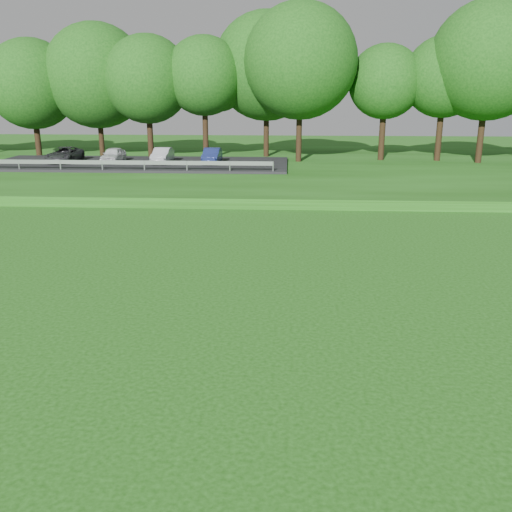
{
  "coord_description": "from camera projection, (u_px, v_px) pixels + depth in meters",
  "views": [
    {
      "loc": [
        -11.87,
        -12.5,
        6.66
      ],
      "look_at": [
        -12.9,
        5.47,
        1.3
      ],
      "focal_mm": 40.0,
      "sensor_mm": 36.0,
      "label": 1
    }
  ],
  "objects": [
    {
      "name": "berm",
      "position": [
        437.0,
        169.0,
        45.66
      ],
      "size": [
        130.0,
        30.0,
        0.6
      ],
      "primitive_type": "cube",
      "color": "#17420C",
      "rests_on": "ground"
    },
    {
      "name": "walking_path",
      "position": [
        497.0,
        208.0,
        32.34
      ],
      "size": [
        130.0,
        1.6,
        0.04
      ],
      "primitive_type": "cube",
      "color": "gray",
      "rests_on": "ground"
    },
    {
      "name": "treeline",
      "position": [
        433.0,
        68.0,
        47.26
      ],
      "size": [
        104.0,
        7.0,
        15.0
      ],
      "primitive_type": null,
      "color": "#103F0E",
      "rests_on": "berm"
    },
    {
      "name": "parking_lot",
      "position": [
        132.0,
        160.0,
        45.65
      ],
      "size": [
        24.0,
        9.0,
        1.38
      ],
      "color": "black",
      "rests_on": "berm"
    }
  ]
}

